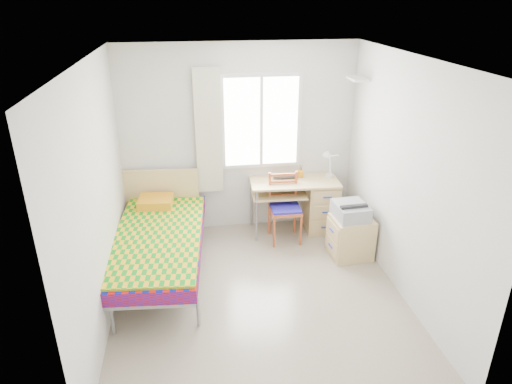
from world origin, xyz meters
The scene contains 17 objects.
floor centered at (0.00, 0.00, 0.00)m, with size 3.50×3.50×0.00m, color #BCAD93.
ceiling centered at (0.00, 0.00, 2.60)m, with size 3.50×3.50×0.00m, color white.
wall_back centered at (0.00, 1.75, 1.30)m, with size 3.20×3.20×0.00m, color silver.
wall_left centered at (-1.60, 0.00, 1.30)m, with size 3.50×3.50×0.00m, color silver.
wall_right centered at (1.60, 0.00, 1.30)m, with size 3.50×3.50×0.00m, color silver.
window centered at (0.30, 1.73, 1.55)m, with size 1.10×0.04×1.30m.
curtain centered at (-0.42, 1.68, 1.45)m, with size 0.35×0.05×1.70m, color beige.
floating_shelf centered at (1.49, 1.40, 2.15)m, with size 0.20×0.32×0.03m, color white.
bed centered at (-1.12, 0.66, 0.47)m, with size 1.21×2.30×0.96m.
desk centered at (1.06, 1.47, 0.42)m, with size 1.25×0.62×0.76m.
chair centered at (0.56, 1.26, 0.53)m, with size 0.42×0.42×0.95m.
cabinet centered at (1.30, 0.67, 0.27)m, with size 0.53×0.48×0.55m.
printer centered at (1.28, 0.69, 0.64)m, with size 0.42×0.47×0.19m.
laptop centered at (0.62, 1.55, 0.78)m, with size 0.35×0.22×0.03m, color black.
pen_cup centered at (0.85, 1.60, 0.81)m, with size 0.08×0.08×0.10m, color orange.
task_lamp centered at (1.19, 1.44, 1.04)m, with size 0.24×0.33×0.44m.
book centered at (0.57, 1.44, 0.59)m, with size 0.17×0.24×0.02m, color gray.
Camera 1 is at (-0.67, -4.22, 3.16)m, focal length 32.00 mm.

